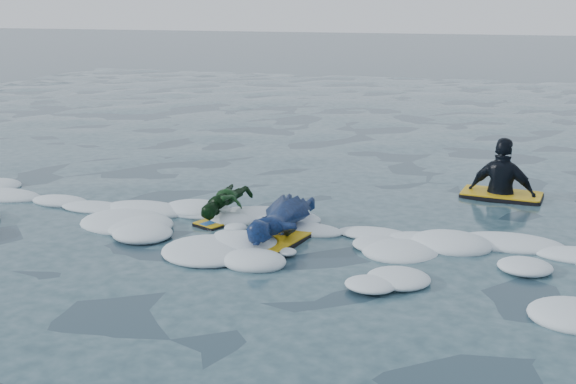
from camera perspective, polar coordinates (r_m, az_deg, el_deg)
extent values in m
plane|color=#162A37|center=(8.32, -3.15, -5.71)|extent=(120.00, 120.00, 0.00)
cube|color=black|center=(8.96, -1.09, -3.89)|extent=(0.88, 1.27, 0.06)
cube|color=gold|center=(8.95, -1.09, -3.65)|extent=(0.85, 1.24, 0.02)
imported|color=navy|center=(9.12, -0.60, -2.11)|extent=(0.68, 1.75, 0.41)
cube|color=black|center=(9.82, -5.29, -2.33)|extent=(0.65, 0.82, 0.04)
cube|color=gold|center=(9.81, -5.29, -2.19)|extent=(0.63, 0.80, 0.01)
cube|color=#1756B1|center=(9.81, -5.29, -2.14)|extent=(0.39, 0.68, 0.00)
imported|color=#113F13|center=(9.94, -4.87, -0.92)|extent=(0.62, 1.13, 0.41)
cube|color=black|center=(11.48, 16.51, -0.28)|extent=(1.26, 0.78, 0.06)
cube|color=gold|center=(11.47, 16.53, -0.09)|extent=(1.23, 0.75, 0.02)
imported|color=black|center=(11.48, 16.51, -0.27)|extent=(1.12, 0.66, 1.78)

